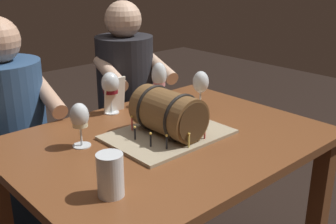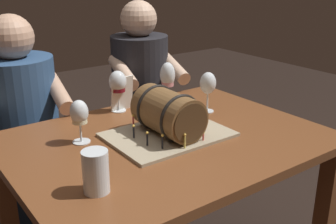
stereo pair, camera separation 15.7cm
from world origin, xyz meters
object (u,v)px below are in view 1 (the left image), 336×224
(wine_glass_white, at_px, (80,118))
(person_seated_left, at_px, (11,148))
(wine_glass_empty, at_px, (201,83))
(dining_table, at_px, (167,164))
(barrel_cake, at_px, (168,116))
(person_seated_right, at_px, (127,115))
(wine_glass_red, at_px, (110,85))
(beer_pint, at_px, (110,176))
(wine_glass_rose, at_px, (159,77))
(menu_card, at_px, (115,95))

(wine_glass_white, distance_m, person_seated_left, 0.65)
(wine_glass_white, xyz_separation_m, wine_glass_empty, (0.61, -0.02, 0.02))
(dining_table, relative_size, wine_glass_white, 7.16)
(barrel_cake, height_order, person_seated_left, person_seated_left)
(barrel_cake, distance_m, person_seated_right, 0.84)
(wine_glass_empty, bearing_deg, wine_glass_red, 143.03)
(wine_glass_red, height_order, beer_pint, wine_glass_red)
(barrel_cake, relative_size, wine_glass_red, 2.43)
(dining_table, bearing_deg, person_seated_right, 64.84)
(barrel_cake, bearing_deg, wine_glass_white, 154.18)
(barrel_cake, xyz_separation_m, beer_pint, (-0.42, -0.21, -0.02))
(wine_glass_white, distance_m, person_seated_right, 0.91)
(dining_table, relative_size, wine_glass_rose, 5.76)
(wine_glass_white, xyz_separation_m, menu_card, (0.31, 0.22, -0.03))
(wine_glass_rose, bearing_deg, person_seated_right, 75.02)
(dining_table, distance_m, barrel_cake, 0.20)
(dining_table, relative_size, barrel_cake, 2.61)
(dining_table, bearing_deg, wine_glass_rose, 53.34)
(wine_glass_red, relative_size, person_seated_right, 0.16)
(dining_table, relative_size, person_seated_left, 1.03)
(dining_table, relative_size, menu_card, 7.49)
(beer_pint, xyz_separation_m, menu_card, (0.42, 0.58, 0.02))
(wine_glass_empty, bearing_deg, person_seated_right, 88.15)
(barrel_cake, height_order, menu_card, barrel_cake)
(wine_glass_rose, bearing_deg, wine_glass_white, -163.07)
(wine_glass_white, height_order, menu_card, wine_glass_white)
(dining_table, height_order, beer_pint, beer_pint)
(wine_glass_red, height_order, wine_glass_rose, wine_glass_rose)
(wine_glass_rose, bearing_deg, wine_glass_empty, -62.69)
(dining_table, height_order, wine_glass_white, wine_glass_white)
(wine_glass_rose, distance_m, person_seated_right, 0.55)
(beer_pint, xyz_separation_m, person_seated_left, (0.06, 0.93, -0.25))
(beer_pint, height_order, person_seated_left, person_seated_left)
(wine_glass_red, bearing_deg, menu_card, -4.12)
(barrel_cake, bearing_deg, dining_table, -153.78)
(barrel_cake, relative_size, person_seated_right, 0.39)
(wine_glass_red, height_order, menu_card, wine_glass_red)
(wine_glass_red, relative_size, menu_card, 1.18)
(wine_glass_empty, bearing_deg, beer_pint, -155.26)
(dining_table, bearing_deg, person_seated_left, 115.23)
(wine_glass_white, bearing_deg, person_seated_left, 95.27)
(wine_glass_white, xyz_separation_m, beer_pint, (-0.12, -0.36, -0.05))
(wine_glass_rose, bearing_deg, wine_glass_red, 164.30)
(person_seated_left, bearing_deg, barrel_cake, -63.92)
(wine_glass_white, relative_size, beer_pint, 1.28)
(dining_table, bearing_deg, wine_glass_red, 90.47)
(barrel_cake, relative_size, wine_glass_empty, 2.49)
(wine_glass_rose, xyz_separation_m, menu_card, (-0.21, 0.06, -0.06))
(beer_pint, relative_size, menu_card, 0.82)
(wine_glass_red, xyz_separation_m, menu_card, (0.02, -0.00, -0.05))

